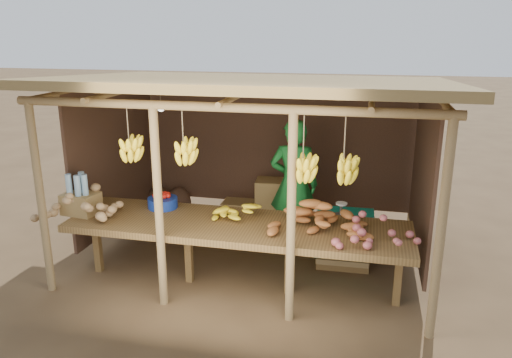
# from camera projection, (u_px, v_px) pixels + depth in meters

# --- Properties ---
(ground) EXTENTS (60.00, 60.00, 0.00)m
(ground) POSITION_uv_depth(u_px,v_px,m) (256.00, 253.00, 6.78)
(ground) COLOR brown
(ground) RESTS_ON ground
(stall_structure) EXTENTS (4.70, 3.50, 2.43)m
(stall_structure) POSITION_uv_depth(u_px,v_px,m) (256.00, 113.00, 6.18)
(stall_structure) COLOR olive
(stall_structure) RESTS_ON ground
(counter) EXTENTS (3.90, 1.05, 0.80)m
(counter) POSITION_uv_depth(u_px,v_px,m) (237.00, 228.00, 5.68)
(counter) COLOR brown
(counter) RESTS_ON ground
(potato_heap) EXTENTS (1.08, 0.78, 0.37)m
(potato_heap) POSITION_uv_depth(u_px,v_px,m) (83.00, 203.00, 5.78)
(potato_heap) COLOR #A88356
(potato_heap) RESTS_ON counter
(sweet_potato_heap) EXTENTS (1.10, 0.74, 0.36)m
(sweet_potato_heap) POSITION_uv_depth(u_px,v_px,m) (316.00, 215.00, 5.42)
(sweet_potato_heap) COLOR #A9612B
(sweet_potato_heap) RESTS_ON counter
(onion_heap) EXTENTS (0.98, 0.73, 0.36)m
(onion_heap) POSITION_uv_depth(u_px,v_px,m) (376.00, 227.00, 5.07)
(onion_heap) COLOR #B25658
(onion_heap) RESTS_ON counter
(banana_pile) EXTENTS (0.55, 0.38, 0.34)m
(banana_pile) POSITION_uv_depth(u_px,v_px,m) (237.00, 204.00, 5.76)
(banana_pile) COLOR yellow
(banana_pile) RESTS_ON counter
(tomato_basin) EXTENTS (0.37, 0.37, 0.19)m
(tomato_basin) POSITION_uv_depth(u_px,v_px,m) (163.00, 202.00, 6.14)
(tomato_basin) COLOR navy
(tomato_basin) RESTS_ON counter
(bottle_box) EXTENTS (0.43, 0.36, 0.50)m
(bottle_box) POSITION_uv_depth(u_px,v_px,m) (81.00, 198.00, 5.92)
(bottle_box) COLOR olive
(bottle_box) RESTS_ON counter
(vendor) EXTENTS (0.66, 0.44, 1.80)m
(vendor) POSITION_uv_depth(u_px,v_px,m) (294.00, 184.00, 6.77)
(vendor) COLOR #1B7A30
(vendor) RESTS_ON ground
(tarp_crate) EXTENTS (0.74, 0.64, 0.86)m
(tarp_crate) POSITION_uv_depth(u_px,v_px,m) (344.00, 237.00, 6.40)
(tarp_crate) COLOR brown
(tarp_crate) RESTS_ON ground
(carton_stack) EXTENTS (1.01, 0.40, 0.76)m
(carton_stack) POSITION_uv_depth(u_px,v_px,m) (261.00, 207.00, 7.56)
(carton_stack) COLOR olive
(carton_stack) RESTS_ON ground
(burlap_sacks) EXTENTS (0.75, 0.39, 0.53)m
(burlap_sacks) POSITION_uv_depth(u_px,v_px,m) (169.00, 200.00, 8.21)
(burlap_sacks) COLOR #4D3223
(burlap_sacks) RESTS_ON ground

